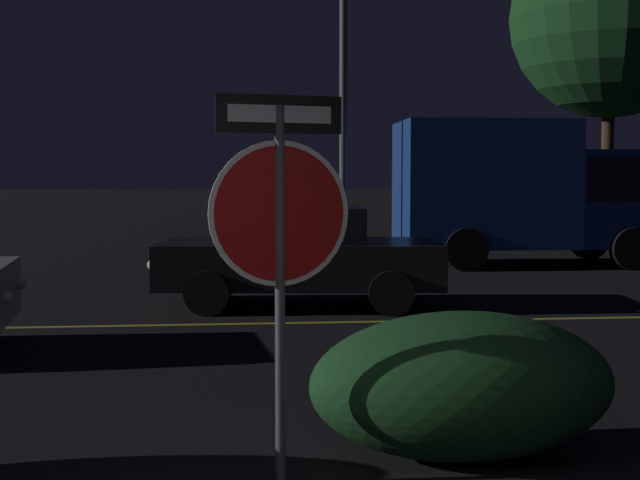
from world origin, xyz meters
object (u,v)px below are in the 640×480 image
object	(u,v)px
stop_sign	(280,216)
delivery_truck	(533,189)
hedge_bush_2	(462,385)
street_lamp	(344,21)
passing_car_2	(302,256)
tree_0	(610,18)

from	to	relation	value
stop_sign	delivery_truck	xyz separation A→B (m)	(5.93, 12.68, -0.02)
hedge_bush_2	street_lamp	bearing A→B (deg)	86.38
passing_car_2	tree_0	xyz separation A→B (m)	(8.85, 10.07, 5.22)
passing_car_2	tree_0	size ratio (longest dim) A/B	0.49
passing_car_2	delivery_truck	bearing A→B (deg)	-38.67
hedge_bush_2	tree_0	distance (m)	19.71
hedge_bush_2	delivery_truck	distance (m)	13.23
hedge_bush_2	tree_0	world-z (taller)	tree_0
stop_sign	passing_car_2	size ratio (longest dim) A/B	0.56
street_lamp	delivery_truck	bearing A→B (deg)	0.84
hedge_bush_2	tree_0	xyz separation A→B (m)	(8.36, 17.00, 5.44)
tree_0	street_lamp	bearing A→B (deg)	-147.91
street_lamp	hedge_bush_2	bearing A→B (deg)	-93.62
passing_car_2	tree_0	bearing A→B (deg)	-35.82
hedge_bush_2	delivery_truck	size ratio (longest dim) A/B	0.36
hedge_bush_2	street_lamp	world-z (taller)	street_lamp
stop_sign	passing_car_2	world-z (taller)	stop_sign
stop_sign	street_lamp	xyz separation A→B (m)	(1.97, 12.62, 3.31)
delivery_truck	tree_0	distance (m)	7.36
delivery_truck	street_lamp	bearing A→B (deg)	-86.97
hedge_bush_2	delivery_truck	bearing A→B (deg)	68.97
passing_car_2	tree_0	world-z (taller)	tree_0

